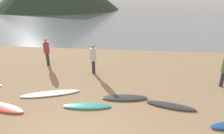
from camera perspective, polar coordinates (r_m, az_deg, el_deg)
name	(u,v)px	position (r m, az deg, el deg)	size (l,w,h in m)	color
ground_plane	(111,54)	(14.31, -0.33, 3.81)	(120.00, 120.00, 0.20)	#997C5B
ocean_water	(128,8)	(64.80, 4.81, 17.29)	(140.00, 100.00, 0.01)	slate
surfboard_1	(0,107)	(8.71, -30.55, -10.21)	(2.26, 0.54, 0.09)	#D84C38
surfboard_2	(51,93)	(8.88, -18.00, -7.59)	(2.55, 0.51, 0.07)	silver
surfboard_3	(87,106)	(7.65, -7.50, -11.54)	(1.91, 0.47, 0.09)	teal
surfboard_4	(125,98)	(8.14, 3.79, -9.19)	(1.93, 0.55, 0.09)	#333338
surfboard_5	(171,106)	(7.95, 17.21, -11.04)	(1.92, 0.46, 0.08)	#333338
person_0	(93,57)	(10.32, -5.67, 3.06)	(0.33, 0.33, 1.65)	#2D2D38
person_1	(47,50)	(12.21, -19.08, 4.97)	(0.34, 0.34, 1.70)	#2D2D38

